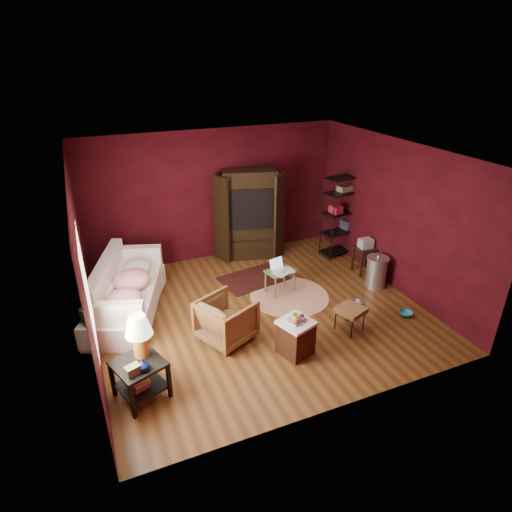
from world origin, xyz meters
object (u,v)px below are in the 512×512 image
(tv_armoire, at_px, (249,212))
(laptop_desk, at_px, (280,273))
(sofa, at_px, (125,293))
(armchair, at_px, (226,318))
(hamper, at_px, (296,337))
(side_table, at_px, (139,350))
(wire_shelving, at_px, (343,212))

(tv_armoire, bearing_deg, laptop_desk, -77.04)
(sofa, relative_size, armchair, 2.83)
(hamper, bearing_deg, tv_armoire, 79.35)
(side_table, distance_m, hamper, 2.32)
(hamper, height_order, laptop_desk, laptop_desk)
(laptop_desk, distance_m, tv_armoire, 1.84)
(hamper, bearing_deg, armchair, 138.77)
(side_table, height_order, wire_shelving, wire_shelving)
(side_table, bearing_deg, armchair, 25.68)
(laptop_desk, distance_m, wire_shelving, 2.32)
(sofa, height_order, side_table, side_table)
(sofa, xyz_separation_m, laptop_desk, (2.81, -0.33, -0.02))
(side_table, height_order, tv_armoire, tv_armoire)
(sofa, xyz_separation_m, wire_shelving, (4.81, 0.69, 0.56))
(hamper, height_order, tv_armoire, tv_armoire)
(armchair, height_order, tv_armoire, tv_armoire)
(sofa, bearing_deg, side_table, -156.82)
(side_table, bearing_deg, sofa, 88.47)
(sofa, height_order, laptop_desk, sofa)
(armchair, bearing_deg, hamper, -156.22)
(side_table, distance_m, tv_armoire, 4.52)
(sofa, bearing_deg, laptop_desk, -72.04)
(laptop_desk, bearing_deg, tv_armoire, 74.36)
(hamper, xyz_separation_m, wire_shelving, (2.58, 2.77, 0.69))
(hamper, relative_size, tv_armoire, 0.33)
(side_table, height_order, hamper, side_table)
(sofa, bearing_deg, tv_armoire, -39.44)
(side_table, xyz_separation_m, wire_shelving, (4.86, 2.71, 0.28))
(hamper, bearing_deg, side_table, 178.63)
(sofa, bearing_deg, hamper, -108.35)
(armchair, height_order, laptop_desk, armchair)
(tv_armoire, bearing_deg, hamper, -85.19)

